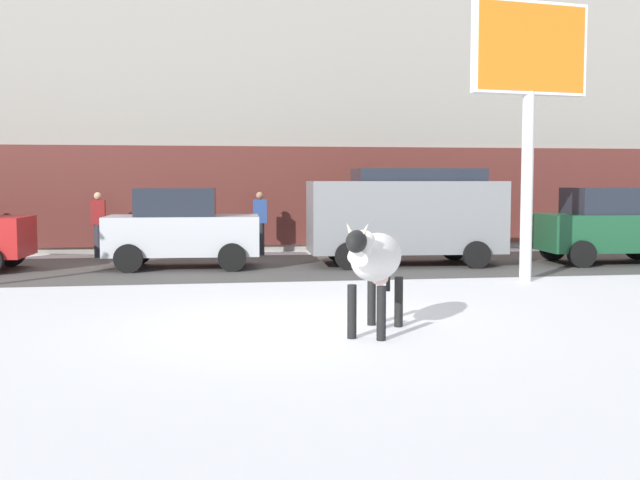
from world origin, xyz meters
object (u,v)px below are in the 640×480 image
Objects in this scene: cow_holstein at (374,259)px; car_darkgreen_hatchback at (610,226)px; car_silver_hatchback at (181,228)px; car_grey_van at (406,214)px; billboard at (530,65)px; pedestrian_by_cars at (260,223)px; pedestrian_far_left at (98,224)px.

cow_holstein is 10.86m from car_darkgreen_hatchback.
car_darkgreen_hatchback is (10.39, -0.61, 0.00)m from car_silver_hatchback.
car_grey_van is (2.64, 8.12, 0.24)m from cow_holstein.
car_silver_hatchback is (-6.92, 3.54, -3.39)m from billboard.
billboard is 4.85m from car_grey_van.
car_darkgreen_hatchback is 9.01m from pedestrian_by_cars.
billboard is at bearing -139.85° from car_darkgreen_hatchback.
car_grey_van is 8.11m from pedestrian_far_left.
billboard reaches higher than pedestrian_by_cars.
billboard reaches higher than car_grey_van.
car_grey_van is at bearing -1.52° from car_silver_hatchback.
billboard is 5.67m from car_darkgreen_hatchback.
billboard is 1.55× the size of car_silver_hatchback.
car_grey_van is (5.34, -0.14, 0.32)m from car_silver_hatchback.
pedestrian_far_left is (-2.21, 2.80, -0.05)m from car_silver_hatchback.
car_grey_van is at bearing -21.31° from pedestrian_far_left.
cow_holstein is at bearing -71.94° from car_silver_hatchback.
car_darkgreen_hatchback is at bearing -5.27° from car_grey_van.
cow_holstein is 1.08× the size of pedestrian_far_left.
pedestrian_by_cars is at bearing 127.50° from billboard.
pedestrian_far_left is at bearing 145.21° from billboard.
car_grey_van is at bearing 174.73° from car_darkgreen_hatchback.
billboard is 3.21× the size of pedestrian_far_left.
car_silver_hatchback is 3.47m from pedestrian_by_cars.
pedestrian_far_left is (-9.13, 6.34, -3.43)m from billboard.
car_grey_van reaches higher than cow_holstein.
cow_holstein is at bearing -131.76° from billboard.
car_darkgreen_hatchback is 2.07× the size of pedestrian_far_left.
car_silver_hatchback is at bearing -126.16° from pedestrian_by_cars.
cow_holstein is 12.11m from pedestrian_far_left.
pedestrian_far_left is (-4.91, 11.07, -0.12)m from cow_holstein.
car_grey_van is at bearing -41.86° from pedestrian_by_cars.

